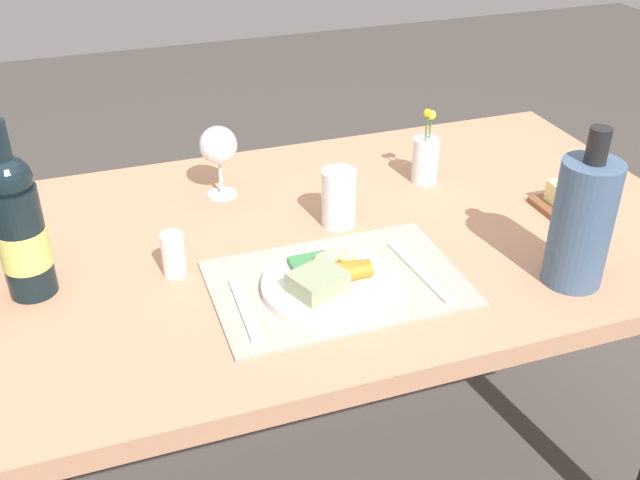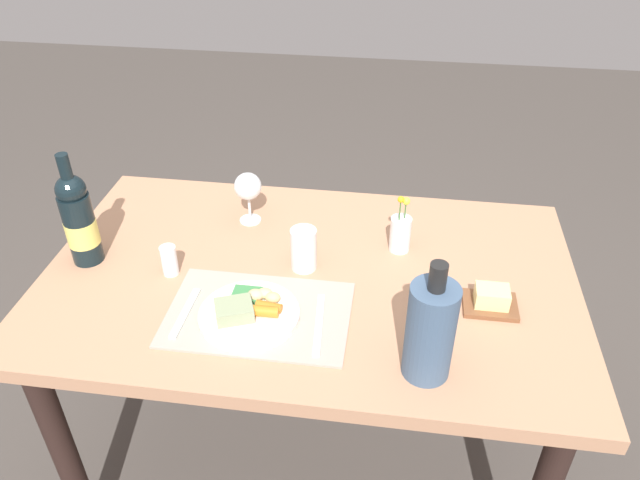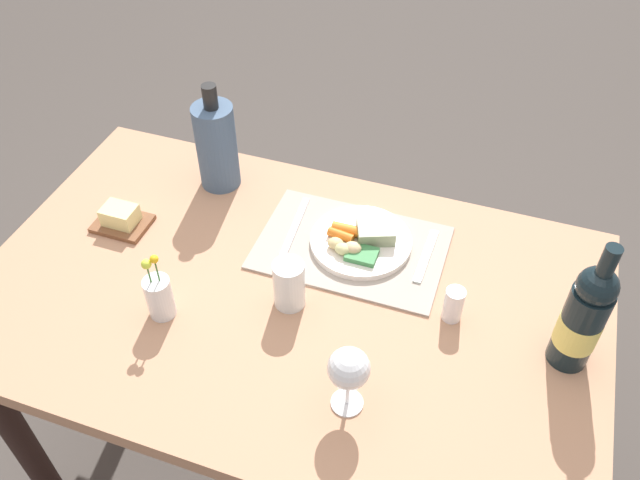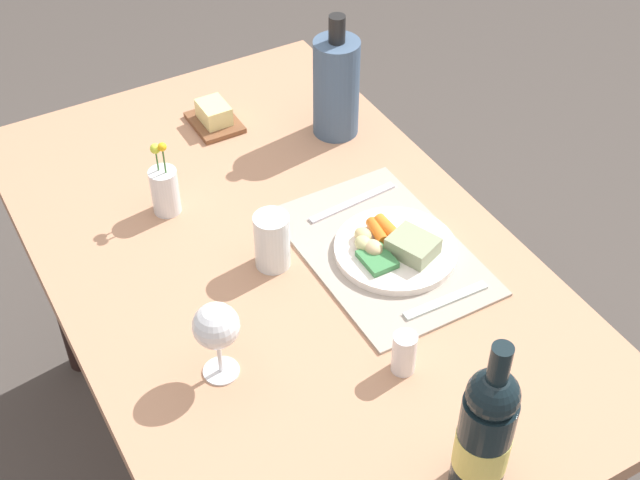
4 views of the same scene
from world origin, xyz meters
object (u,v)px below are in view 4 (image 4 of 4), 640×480
salt_shaker (404,353)px  water_tumbler (272,244)px  dining_table (282,289)px  flower_vase (165,189)px  fork (446,300)px  wine_glass (216,328)px  dinner_plate (395,248)px  cooler_bottle (336,86)px  knife (352,202)px  butter_dish (214,117)px  wine_bottle (485,434)px

salt_shaker → water_tumbler: 0.35m
dining_table → flower_vase: 0.31m
water_tumbler → flower_vase: bearing=25.3°
fork → flower_vase: size_ratio=1.03×
flower_vase → wine_glass: (-0.44, 0.08, 0.06)m
dinner_plate → water_tumbler: size_ratio=2.05×
cooler_bottle → salt_shaker: bearing=159.2°
dinner_plate → knife: dinner_plate is taller
knife → butter_dish: size_ratio=1.60×
salt_shaker → wine_glass: (0.15, 0.27, 0.07)m
dining_table → knife: knife is taller
knife → salt_shaker: salt_shaker is taller
flower_vase → knife: bearing=-117.4°
fork → knife: size_ratio=0.85×
cooler_bottle → flower_vase: bearing=99.2°
dining_table → knife: bearing=-74.4°
dinner_plate → wine_bottle: size_ratio=0.76×
butter_dish → cooler_bottle: bearing=-124.2°
knife → wine_bottle: (-0.65, 0.17, 0.12)m
butter_dish → cooler_bottle: cooler_bottle is taller
knife → wine_bottle: bearing=160.5°
knife → butter_dish: 0.42m
flower_vase → wine_bottle: 0.84m
salt_shaker → flower_vase: bearing=18.0°
butter_dish → cooler_bottle: size_ratio=0.45×
dinner_plate → salt_shaker: size_ratio=2.90×
dining_table → wine_bottle: bearing=-177.9°
butter_dish → fork: bearing=-169.6°
fork → butter_dish: 0.74m
water_tumbler → dinner_plate: bearing=-114.3°
dinner_plate → wine_bottle: 0.52m
fork → wine_glass: bearing=83.7°
dining_table → cooler_bottle: cooler_bottle is taller
fork → wine_bottle: size_ratio=0.56×
salt_shaker → wine_glass: 0.32m
salt_shaker → water_tumbler: size_ratio=0.71×
fork → wine_bottle: 0.39m
fork → dining_table: bearing=38.5°
water_tumbler → wine_bottle: size_ratio=0.37×
salt_shaker → butter_dish: bearing=-1.4°
dining_table → butter_dish: butter_dish is taller
salt_shaker → butter_dish: salt_shaker is taller
dining_table → butter_dish: size_ratio=10.64×
salt_shaker → wine_bottle: 0.26m
flower_vase → cooler_bottle: (0.07, -0.44, 0.06)m
dining_table → fork: fork is taller
salt_shaker → wine_bottle: (-0.24, 0.03, 0.09)m
water_tumbler → knife: bearing=-72.1°
knife → water_tumbler: 0.24m
flower_vase → wine_glass: flower_vase is taller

